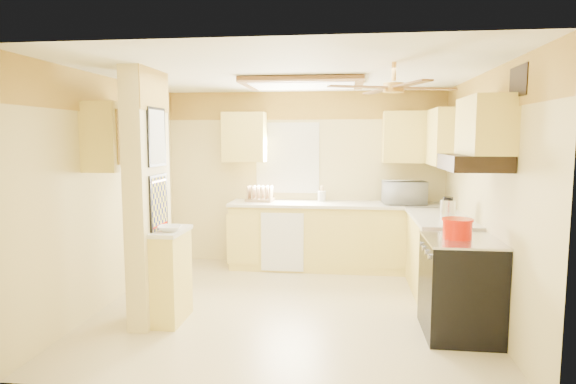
# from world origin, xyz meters

# --- Properties ---
(floor) EXTENTS (4.00, 4.00, 0.00)m
(floor) POSITION_xyz_m (0.00, 0.00, 0.00)
(floor) COLOR beige
(floor) RESTS_ON ground
(ceiling) EXTENTS (4.00, 4.00, 0.00)m
(ceiling) POSITION_xyz_m (0.00, 0.00, 2.50)
(ceiling) COLOR white
(ceiling) RESTS_ON wall_back
(wall_back) EXTENTS (4.00, 0.00, 4.00)m
(wall_back) POSITION_xyz_m (0.00, 1.90, 1.25)
(wall_back) COLOR #E2CF8A
(wall_back) RESTS_ON floor
(wall_front) EXTENTS (4.00, 0.00, 4.00)m
(wall_front) POSITION_xyz_m (0.00, -1.90, 1.25)
(wall_front) COLOR #E2CF8A
(wall_front) RESTS_ON floor
(wall_left) EXTENTS (0.00, 3.80, 3.80)m
(wall_left) POSITION_xyz_m (-2.00, 0.00, 1.25)
(wall_left) COLOR #E2CF8A
(wall_left) RESTS_ON floor
(wall_right) EXTENTS (0.00, 3.80, 3.80)m
(wall_right) POSITION_xyz_m (2.00, 0.00, 1.25)
(wall_right) COLOR #E2CF8A
(wall_right) RESTS_ON floor
(wallpaper_border) EXTENTS (4.00, 0.02, 0.40)m
(wallpaper_border) POSITION_xyz_m (0.00, 1.88, 2.30)
(wallpaper_border) COLOR #FFCE4B
(wallpaper_border) RESTS_ON wall_back
(partition_column) EXTENTS (0.20, 0.70, 2.50)m
(partition_column) POSITION_xyz_m (-1.35, -0.55, 1.25)
(partition_column) COLOR #E2CF8A
(partition_column) RESTS_ON floor
(partition_ledge) EXTENTS (0.25, 0.55, 0.90)m
(partition_ledge) POSITION_xyz_m (-1.13, -0.55, 0.45)
(partition_ledge) COLOR #D8C459
(partition_ledge) RESTS_ON floor
(ledge_top) EXTENTS (0.28, 0.58, 0.04)m
(ledge_top) POSITION_xyz_m (-1.13, -0.55, 0.92)
(ledge_top) COLOR silver
(ledge_top) RESTS_ON partition_ledge
(lower_cabinets_back) EXTENTS (3.00, 0.60, 0.90)m
(lower_cabinets_back) POSITION_xyz_m (0.50, 1.60, 0.45)
(lower_cabinets_back) COLOR #D8C459
(lower_cabinets_back) RESTS_ON floor
(lower_cabinets_right) EXTENTS (0.60, 1.40, 0.90)m
(lower_cabinets_right) POSITION_xyz_m (1.70, 0.60, 0.45)
(lower_cabinets_right) COLOR #D8C459
(lower_cabinets_right) RESTS_ON floor
(countertop_back) EXTENTS (3.04, 0.64, 0.04)m
(countertop_back) POSITION_xyz_m (0.50, 1.59, 0.92)
(countertop_back) COLOR silver
(countertop_back) RESTS_ON lower_cabinets_back
(countertop_right) EXTENTS (0.64, 1.44, 0.04)m
(countertop_right) POSITION_xyz_m (1.69, 0.60, 0.92)
(countertop_right) COLOR silver
(countertop_right) RESTS_ON lower_cabinets_right
(dishwasher_panel) EXTENTS (0.58, 0.02, 0.80)m
(dishwasher_panel) POSITION_xyz_m (-0.25, 1.29, 0.43)
(dishwasher_panel) COLOR white
(dishwasher_panel) RESTS_ON lower_cabinets_back
(window) EXTENTS (0.92, 0.02, 1.02)m
(window) POSITION_xyz_m (-0.25, 1.89, 1.55)
(window) COLOR white
(window) RESTS_ON wall_back
(upper_cab_back_left) EXTENTS (0.60, 0.35, 0.70)m
(upper_cab_back_left) POSITION_xyz_m (-0.85, 1.72, 1.85)
(upper_cab_back_left) COLOR #D8C459
(upper_cab_back_left) RESTS_ON wall_back
(upper_cab_back_right) EXTENTS (0.90, 0.35, 0.70)m
(upper_cab_back_right) POSITION_xyz_m (1.55, 1.72, 1.85)
(upper_cab_back_right) COLOR #D8C459
(upper_cab_back_right) RESTS_ON wall_back
(upper_cab_right) EXTENTS (0.35, 1.00, 0.70)m
(upper_cab_right) POSITION_xyz_m (1.82, 1.25, 1.85)
(upper_cab_right) COLOR #D8C459
(upper_cab_right) RESTS_ON wall_right
(upper_cab_left_wall) EXTENTS (0.35, 0.75, 0.70)m
(upper_cab_left_wall) POSITION_xyz_m (-1.82, -0.25, 1.85)
(upper_cab_left_wall) COLOR #D8C459
(upper_cab_left_wall) RESTS_ON wall_left
(upper_cab_over_stove) EXTENTS (0.35, 0.76, 0.52)m
(upper_cab_over_stove) POSITION_xyz_m (1.82, -0.55, 1.95)
(upper_cab_over_stove) COLOR #D8C459
(upper_cab_over_stove) RESTS_ON wall_right
(stove) EXTENTS (0.68, 0.77, 0.92)m
(stove) POSITION_xyz_m (1.67, -0.55, 0.46)
(stove) COLOR black
(stove) RESTS_ON floor
(range_hood) EXTENTS (0.50, 0.76, 0.14)m
(range_hood) POSITION_xyz_m (1.74, -0.55, 1.62)
(range_hood) COLOR black
(range_hood) RESTS_ON upper_cab_over_stove
(poster_menu) EXTENTS (0.02, 0.42, 0.57)m
(poster_menu) POSITION_xyz_m (-1.24, -0.55, 1.85)
(poster_menu) COLOR black
(poster_menu) RESTS_ON partition_column
(poster_nashville) EXTENTS (0.02, 0.42, 0.57)m
(poster_nashville) POSITION_xyz_m (-1.24, -0.55, 1.20)
(poster_nashville) COLOR black
(poster_nashville) RESTS_ON partition_column
(ceiling_light_panel) EXTENTS (1.35, 0.95, 0.06)m
(ceiling_light_panel) POSITION_xyz_m (0.10, 0.50, 2.46)
(ceiling_light_panel) COLOR brown
(ceiling_light_panel) RESTS_ON ceiling
(ceiling_fan) EXTENTS (1.15, 1.15, 0.26)m
(ceiling_fan) POSITION_xyz_m (1.00, -0.70, 2.29)
(ceiling_fan) COLOR gold
(ceiling_fan) RESTS_ON ceiling
(vent_grate) EXTENTS (0.02, 0.40, 0.25)m
(vent_grate) POSITION_xyz_m (1.98, -0.90, 2.30)
(vent_grate) COLOR black
(vent_grate) RESTS_ON wall_right
(microwave) EXTENTS (0.59, 0.41, 0.32)m
(microwave) POSITION_xyz_m (1.39, 1.59, 1.10)
(microwave) COLOR white
(microwave) RESTS_ON countertop_back
(bowl) EXTENTS (0.26, 0.26, 0.05)m
(bowl) POSITION_xyz_m (-1.10, -0.64, 0.97)
(bowl) COLOR white
(bowl) RESTS_ON ledge_top
(dutch_oven) EXTENTS (0.28, 0.28, 0.19)m
(dutch_oven) POSITION_xyz_m (1.63, -0.54, 1.01)
(dutch_oven) COLOR red
(dutch_oven) RESTS_ON stove
(kettle) EXTENTS (0.16, 0.16, 0.25)m
(kettle) POSITION_xyz_m (1.73, 0.39, 1.06)
(kettle) COLOR silver
(kettle) RESTS_ON countertop_right
(dish_rack) EXTENTS (0.39, 0.30, 0.22)m
(dish_rack) POSITION_xyz_m (-0.62, 1.64, 1.02)
(dish_rack) COLOR tan
(dish_rack) RESTS_ON countertop_back
(utensil_crock) EXTENTS (0.11, 0.11, 0.23)m
(utensil_crock) POSITION_xyz_m (0.26, 1.74, 1.02)
(utensil_crock) COLOR white
(utensil_crock) RESTS_ON countertop_back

